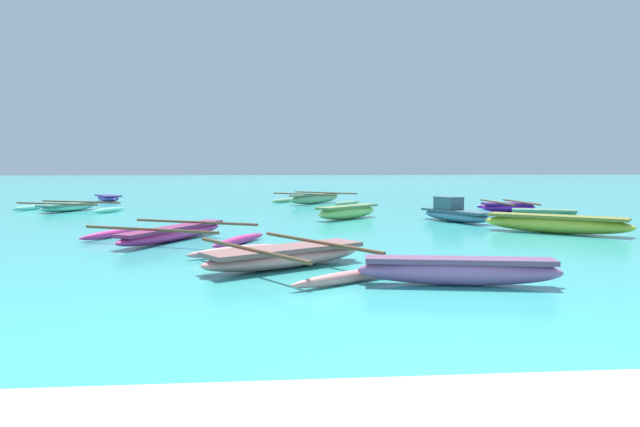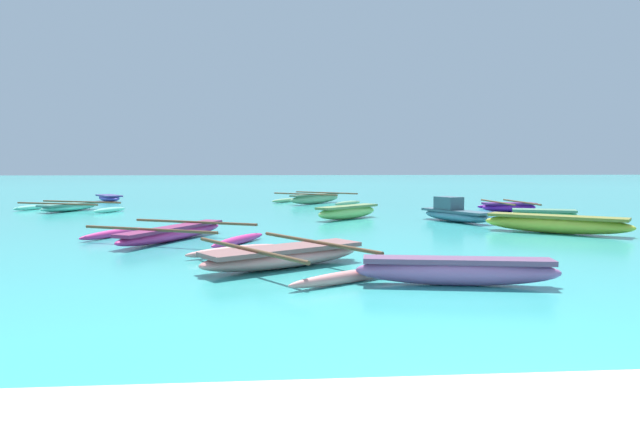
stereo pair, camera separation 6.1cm
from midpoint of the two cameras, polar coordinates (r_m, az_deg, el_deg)
name	(u,v)px [view 1 (the left image)]	position (r m, az deg, el deg)	size (l,w,h in m)	color
moored_boat_0	(69,207)	(25.71, -23.90, 0.61)	(4.67, 3.47, 0.38)	#74D9BD
moored_boat_1	(459,270)	(9.12, 13.55, -5.52)	(3.18, 1.02, 0.43)	#A864A0
moored_boat_2	(347,212)	(20.01, 2.67, 0.19)	(2.62, 2.58, 0.47)	#A5D86C
moored_boat_3	(174,233)	(14.64, -14.53, -1.91)	(4.58, 3.99, 0.41)	#CC2D7D
moored_boat_4	(556,223)	(17.02, 22.44, -0.92)	(3.52, 3.00, 0.50)	gold
moored_boat_5	(455,213)	(19.59, 13.23, 0.06)	(1.89, 3.08, 0.82)	#5689A1
moored_boat_6	(544,214)	(20.85, 21.37, -0.07)	(2.34, 1.54, 0.39)	#7ADA98
moored_boat_7	(509,207)	(24.32, 18.26, 0.63)	(2.22, 3.68, 0.44)	purple
moored_boat_8	(108,198)	(32.19, -20.47, 1.49)	(1.93, 2.37, 0.34)	#614DC3
moored_boat_9	(315,199)	(28.28, -0.57, 1.50)	(4.51, 4.28, 0.54)	#80B17D
moored_boat_10	(286,256)	(10.45, -3.64, -4.29)	(3.96, 4.41, 0.44)	#DC8782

